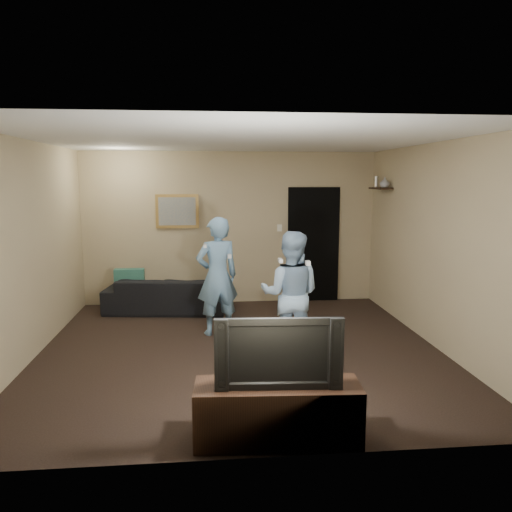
{
  "coord_description": "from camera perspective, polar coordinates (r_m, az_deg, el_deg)",
  "views": [
    {
      "loc": [
        -0.39,
        -6.06,
        2.14
      ],
      "look_at": [
        0.23,
        0.3,
        1.15
      ],
      "focal_mm": 35.0,
      "sensor_mm": 36.0,
      "label": 1
    }
  ],
  "objects": [
    {
      "name": "doorway",
      "position": [
        8.8,
        6.57,
        1.3
      ],
      "size": [
        0.9,
        0.06,
        2.0
      ],
      "primitive_type": "cube",
      "color": "black",
      "rests_on": "ground"
    },
    {
      "name": "wii_player_left",
      "position": [
        6.88,
        -4.45,
        -2.31
      ],
      "size": [
        0.68,
        0.56,
        1.63
      ],
      "color": "#6B95BA",
      "rests_on": "ground"
    },
    {
      "name": "wall_left",
      "position": [
        6.47,
        -24.52,
        0.55
      ],
      "size": [
        0.04,
        5.0,
        2.6
      ],
      "primitive_type": "cube",
      "color": "tan",
      "rests_on": "ground"
    },
    {
      "name": "wall_front",
      "position": [
        3.68,
        0.71,
        -4.38
      ],
      "size": [
        5.0,
        0.04,
        2.6
      ],
      "primitive_type": "cube",
      "color": "tan",
      "rests_on": "ground"
    },
    {
      "name": "throw_pillow",
      "position": [
        8.28,
        -14.24,
        -3.04
      ],
      "size": [
        0.47,
        0.16,
        0.47
      ],
      "primitive_type": "cube",
      "rotation": [
        0.0,
        0.0,
        0.02
      ],
      "color": "#1C544A",
      "rests_on": "sofa"
    },
    {
      "name": "shelf_vase",
      "position": [
        8.17,
        14.5,
        8.13
      ],
      "size": [
        0.17,
        0.17,
        0.16
      ],
      "primitive_type": "imported",
      "rotation": [
        0.0,
        0.0,
        0.15
      ],
      "color": "#9E9EA3",
      "rests_on": "wall_shelf"
    },
    {
      "name": "wall_right",
      "position": [
        6.77,
        19.79,
        1.15
      ],
      "size": [
        0.04,
        5.0,
        2.6
      ],
      "primitive_type": "cube",
      "color": "tan",
      "rests_on": "ground"
    },
    {
      "name": "sofa",
      "position": [
        8.25,
        -10.22,
        -4.35
      ],
      "size": [
        2.01,
        0.99,
        0.57
      ],
      "primitive_type": "imported",
      "rotation": [
        0.0,
        0.0,
        3.02
      ],
      "color": "black",
      "rests_on": "ground"
    },
    {
      "name": "light_switch",
      "position": [
        8.67,
        2.71,
        3.23
      ],
      "size": [
        0.08,
        0.02,
        0.12
      ],
      "primitive_type": "cube",
      "color": "silver",
      "rests_on": "wall_back"
    },
    {
      "name": "painting_frame",
      "position": [
        8.57,
        -8.99,
        5.08
      ],
      "size": [
        0.72,
        0.05,
        0.57
      ],
      "primitive_type": "cube",
      "color": "olive",
      "rests_on": "wall_back"
    },
    {
      "name": "wii_player_right",
      "position": [
        6.03,
        3.97,
        -4.39
      ],
      "size": [
        0.87,
        0.76,
        1.53
      ],
      "color": "#8BAACA",
      "rests_on": "ground"
    },
    {
      "name": "wall_shelf",
      "position": [
        8.34,
        14.05,
        7.51
      ],
      "size": [
        0.2,
        0.6,
        0.03
      ],
      "primitive_type": "cube",
      "color": "black",
      "rests_on": "wall_right"
    },
    {
      "name": "ceiling",
      "position": [
        6.09,
        -1.91,
        13.14
      ],
      "size": [
        5.0,
        5.0,
        0.04
      ],
      "primitive_type": "cube",
      "color": "silver",
      "rests_on": "wall_back"
    },
    {
      "name": "painting_canvas",
      "position": [
        8.54,
        -9.0,
        5.07
      ],
      "size": [
        0.62,
        0.01,
        0.47
      ],
      "primitive_type": "cube",
      "color": "slate",
      "rests_on": "painting_frame"
    },
    {
      "name": "tv_console",
      "position": [
        4.27,
        2.47,
        -17.43
      ],
      "size": [
        1.37,
        0.51,
        0.48
      ],
      "primitive_type": "cube",
      "rotation": [
        0.0,
        0.0,
        -0.06
      ],
      "color": "black",
      "rests_on": "ground"
    },
    {
      "name": "television",
      "position": [
        4.07,
        2.52,
        -10.68
      ],
      "size": [
        1.02,
        0.19,
        0.58
      ],
      "primitive_type": "imported",
      "rotation": [
        0.0,
        0.0,
        -0.06
      ],
      "color": "black",
      "rests_on": "tv_console"
    },
    {
      "name": "wall_back",
      "position": [
        8.61,
        -2.93,
        3.19
      ],
      "size": [
        5.0,
        0.04,
        2.6
      ],
      "primitive_type": "cube",
      "color": "tan",
      "rests_on": "ground"
    },
    {
      "name": "shelf_figurine",
      "position": [
        8.54,
        13.59,
        8.26
      ],
      "size": [
        0.06,
        0.06,
        0.18
      ],
      "primitive_type": "cylinder",
      "color": "silver",
      "rests_on": "wall_shelf"
    },
    {
      "name": "ground",
      "position": [
        6.44,
        -1.79,
        -10.61
      ],
      "size": [
        5.0,
        5.0,
        0.0
      ],
      "primitive_type": "plane",
      "color": "black",
      "rests_on": "ground"
    }
  ]
}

